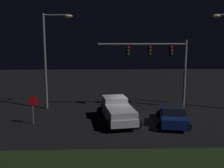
# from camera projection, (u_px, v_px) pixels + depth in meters

# --- Properties ---
(ground_plane) EXTENTS (80.00, 80.00, 0.00)m
(ground_plane) POSITION_uv_depth(u_px,v_px,m) (129.00, 119.00, 20.71)
(ground_plane) COLOR black
(pickup_truck) EXTENTS (3.41, 5.63, 1.80)m
(pickup_truck) POSITION_uv_depth(u_px,v_px,m) (117.00, 109.00, 19.81)
(pickup_truck) COLOR #B7B7BC
(pickup_truck) RESTS_ON ground_plane
(car_sedan) EXTENTS (3.02, 4.67, 1.51)m
(car_sedan) POSITION_uv_depth(u_px,v_px,m) (173.00, 115.00, 19.14)
(car_sedan) COLOR navy
(car_sedan) RESTS_ON ground_plane
(traffic_signal_gantry) EXTENTS (8.32, 0.56, 6.50)m
(traffic_signal_gantry) POSITION_uv_depth(u_px,v_px,m) (160.00, 57.00, 23.23)
(traffic_signal_gantry) COLOR slate
(traffic_signal_gantry) RESTS_ON ground_plane
(street_lamp_left) EXTENTS (2.75, 0.44, 8.86)m
(street_lamp_left) POSITION_uv_depth(u_px,v_px,m) (50.00, 50.00, 23.10)
(street_lamp_left) COLOR slate
(street_lamp_left) RESTS_ON ground_plane
(stop_sign) EXTENTS (0.76, 0.08, 2.23)m
(stop_sign) POSITION_uv_depth(u_px,v_px,m) (33.00, 105.00, 18.97)
(stop_sign) COLOR slate
(stop_sign) RESTS_ON ground_plane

